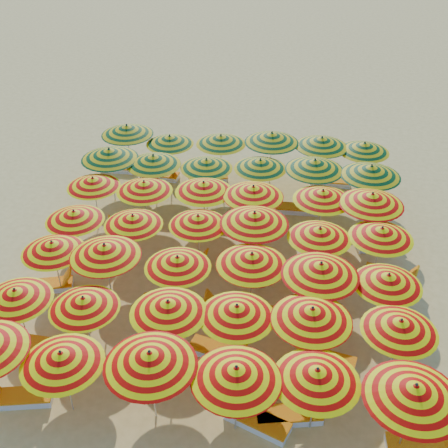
{
  "coord_description": "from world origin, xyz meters",
  "views": [
    {
      "loc": [
        2.19,
        -15.22,
        12.41
      ],
      "look_at": [
        0.0,
        0.5,
        1.6
      ],
      "focal_mm": 45.0,
      "sensor_mm": 36.0,
      "label": 1
    }
  ],
  "objects_px": {
    "umbrella_29": "(372,199)",
    "umbrella_24": "(93,182)",
    "lounger_20": "(329,181)",
    "lounger_13": "(391,276)",
    "umbrella_41": "(364,147)",
    "lounger_4": "(44,346)",
    "umbrella_3": "(236,374)",
    "umbrella_38": "(221,140)",
    "lounger_17": "(119,168)",
    "umbrella_23": "(382,233)",
    "umbrella_7": "(84,303)",
    "umbrella_35": "(371,171)",
    "umbrella_33": "(260,164)",
    "lounger_3": "(424,447)",
    "lounger_16": "(298,209)",
    "umbrella_17": "(388,280)",
    "umbrella_4": "(317,375)",
    "lounger_15": "(378,244)",
    "umbrella_9": "(237,311)",
    "umbrella_32": "(206,164)",
    "lounger_1": "(256,420)",
    "lounger_0": "(18,397)",
    "umbrella_39": "(272,138)",
    "lounger_10": "(298,315)",
    "lounger_14": "(132,227)",
    "lounger_7": "(48,285)",
    "umbrella_28": "(323,195)",
    "lounger_2": "(291,415)",
    "lounger_19": "(207,178)",
    "lounger_12": "(300,273)",
    "umbrella_20": "(198,220)",
    "lounger_6": "(324,359)",
    "umbrella_19": "(133,220)",
    "umbrella_27": "(253,191)",
    "umbrella_14": "(178,262)",
    "umbrella_21": "(254,218)",
    "umbrella_18": "(74,216)",
    "umbrella_30": "(109,154)",
    "umbrella_25": "(144,186)",
    "umbrella_16": "(321,269)",
    "umbrella_12": "(52,247)",
    "lounger_18": "(161,175)",
    "umbrella_5": "(415,392)",
    "umbrella_11": "(400,326)",
    "lounger_5": "(220,352)",
    "umbrella_10": "(312,314)"
  },
  "relations": [
    {
      "from": "umbrella_17",
      "to": "umbrella_4",
      "type": "bearing_deg",
      "value": -117.55
    },
    {
      "from": "umbrella_16",
      "to": "lounger_3",
      "type": "bearing_deg",
      "value": -56.82
    },
    {
      "from": "umbrella_28",
      "to": "lounger_15",
      "type": "height_order",
      "value": "umbrella_28"
    },
    {
      "from": "lounger_0",
      "to": "lounger_6",
      "type": "relative_size",
      "value": 1.0
    },
    {
      "from": "lounger_14",
      "to": "lounger_7",
      "type": "bearing_deg",
      "value": 39.32
    },
    {
      "from": "umbrella_41",
      "to": "lounger_18",
      "type": "bearing_deg",
      "value": -177.98
    },
    {
      "from": "umbrella_24",
      "to": "umbrella_16",
      "type": "bearing_deg",
      "value": -27.7
    },
    {
      "from": "lounger_7",
      "to": "umbrella_20",
      "type": "bearing_deg",
      "value": 6.11
    },
    {
      "from": "umbrella_18",
      "to": "umbrella_30",
      "type": "distance_m",
      "value": 4.14
    },
    {
      "from": "umbrella_29",
      "to": "lounger_3",
      "type": "bearing_deg",
      "value": -83.87
    },
    {
      "from": "umbrella_3",
      "to": "umbrella_38",
      "type": "xyz_separation_m",
      "value": [
        -2.18,
        12.58,
        -0.09
      ]
    },
    {
      "from": "umbrella_24",
      "to": "umbrella_35",
      "type": "bearing_deg",
      "value": 10.08
    },
    {
      "from": "lounger_19",
      "to": "lounger_12",
      "type": "bearing_deg",
      "value": 105.94
    },
    {
      "from": "umbrella_21",
      "to": "lounger_1",
      "type": "distance_m",
      "value": 6.64
    },
    {
      "from": "umbrella_39",
      "to": "lounger_12",
      "type": "height_order",
      "value": "umbrella_39"
    },
    {
      "from": "umbrella_5",
      "to": "lounger_17",
      "type": "relative_size",
      "value": 1.67
    },
    {
      "from": "umbrella_29",
      "to": "umbrella_24",
      "type": "bearing_deg",
      "value": 178.87
    },
    {
      "from": "umbrella_12",
      "to": "umbrella_41",
      "type": "bearing_deg",
      "value": 39.15
    },
    {
      "from": "umbrella_7",
      "to": "umbrella_28",
      "type": "relative_size",
      "value": 1.09
    },
    {
      "from": "umbrella_28",
      "to": "lounger_3",
      "type": "relative_size",
      "value": 1.28
    },
    {
      "from": "umbrella_14",
      "to": "lounger_2",
      "type": "bearing_deg",
      "value": -45.03
    },
    {
      "from": "umbrella_28",
      "to": "umbrella_35",
      "type": "relative_size",
      "value": 0.82
    },
    {
      "from": "umbrella_41",
      "to": "lounger_4",
      "type": "bearing_deg",
      "value": -131.89
    },
    {
      "from": "umbrella_39",
      "to": "umbrella_41",
      "type": "relative_size",
      "value": 1.08
    },
    {
      "from": "lounger_17",
      "to": "lounger_20",
      "type": "relative_size",
      "value": 1.0
    },
    {
      "from": "lounger_17",
      "to": "umbrella_23",
      "type": "bearing_deg",
      "value": 150.75
    },
    {
      "from": "umbrella_9",
      "to": "lounger_17",
      "type": "xyz_separation_m",
      "value": [
        -6.65,
        10.57,
        -1.8
      ]
    },
    {
      "from": "lounger_2",
      "to": "lounger_3",
      "type": "relative_size",
      "value": 1.03
    },
    {
      "from": "umbrella_41",
      "to": "umbrella_28",
      "type": "bearing_deg",
      "value": -112.89
    },
    {
      "from": "umbrella_14",
      "to": "umbrella_21",
      "type": "bearing_deg",
      "value": 47.7
    },
    {
      "from": "umbrella_39",
      "to": "lounger_10",
      "type": "distance_m",
      "value": 8.85
    },
    {
      "from": "umbrella_17",
      "to": "lounger_0",
      "type": "xyz_separation_m",
      "value": [
        -9.79,
        -4.18,
        -1.75
      ]
    },
    {
      "from": "umbrella_41",
      "to": "umbrella_19",
      "type": "bearing_deg",
      "value": -141.4
    },
    {
      "from": "umbrella_3",
      "to": "lounger_1",
      "type": "distance_m",
      "value": 1.99
    },
    {
      "from": "umbrella_14",
      "to": "umbrella_18",
      "type": "bearing_deg",
      "value": 153.11
    },
    {
      "from": "umbrella_10",
      "to": "lounger_10",
      "type": "distance_m",
      "value": 2.75
    },
    {
      "from": "umbrella_25",
      "to": "lounger_17",
      "type": "distance_m",
      "value": 5.38
    },
    {
      "from": "lounger_4",
      "to": "lounger_15",
      "type": "xyz_separation_m",
      "value": [
        10.16,
        6.53,
        0.0
      ]
    },
    {
      "from": "umbrella_27",
      "to": "lounger_2",
      "type": "relative_size",
      "value": 1.6
    },
    {
      "from": "lounger_20",
      "to": "lounger_13",
      "type": "bearing_deg",
      "value": 107.98
    },
    {
      "from": "umbrella_5",
      "to": "umbrella_39",
      "type": "height_order",
      "value": "umbrella_5"
    },
    {
      "from": "umbrella_32",
      "to": "lounger_1",
      "type": "xyz_separation_m",
      "value": [
        2.95,
        -10.23,
        -1.79
      ]
    },
    {
      "from": "umbrella_18",
      "to": "umbrella_11",
      "type": "bearing_deg",
      "value": -20.58
    },
    {
      "from": "umbrella_33",
      "to": "lounger_3",
      "type": "distance_m",
      "value": 11.93
    },
    {
      "from": "lounger_4",
      "to": "lounger_12",
      "type": "xyz_separation_m",
      "value": [
        7.36,
        4.44,
        0.0
      ]
    },
    {
      "from": "umbrella_7",
      "to": "lounger_16",
      "type": "height_order",
      "value": "umbrella_7"
    },
    {
      "from": "umbrella_7",
      "to": "umbrella_29",
      "type": "distance_m",
      "value": 10.37
    },
    {
      "from": "umbrella_23",
      "to": "umbrella_28",
      "type": "height_order",
      "value": "umbrella_28"
    },
    {
      "from": "lounger_3",
      "to": "lounger_5",
      "type": "xyz_separation_m",
      "value": [
        -5.41,
        2.39,
        0.0
      ]
    },
    {
      "from": "lounger_19",
      "to": "umbrella_20",
      "type": "bearing_deg",
      "value": 77.77
    }
  ]
}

